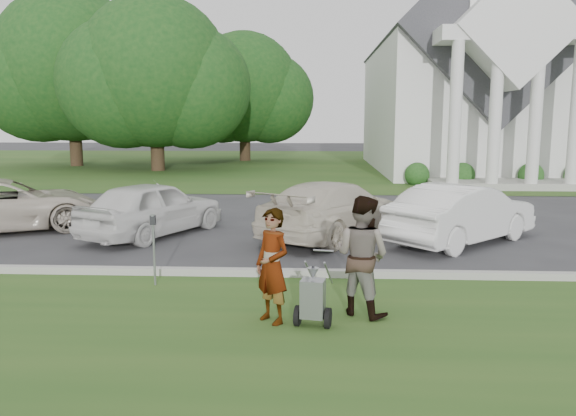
# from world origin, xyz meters

# --- Properties ---
(ground) EXTENTS (120.00, 120.00, 0.00)m
(ground) POSITION_xyz_m (0.00, 0.00, 0.00)
(ground) COLOR #333335
(ground) RESTS_ON ground
(grass_strip) EXTENTS (80.00, 7.00, 0.01)m
(grass_strip) POSITION_xyz_m (0.00, -3.00, 0.01)
(grass_strip) COLOR #29501B
(grass_strip) RESTS_ON ground
(church_lawn) EXTENTS (80.00, 30.00, 0.01)m
(church_lawn) POSITION_xyz_m (0.00, 27.00, 0.01)
(church_lawn) COLOR #29501B
(church_lawn) RESTS_ON ground
(curb) EXTENTS (80.00, 0.18, 0.15)m
(curb) POSITION_xyz_m (0.00, 0.55, 0.07)
(curb) COLOR #9E9E93
(curb) RESTS_ON ground
(church) EXTENTS (9.19, 19.00, 24.10)m
(church) POSITION_xyz_m (9.00, 23.11, 5.94)
(church) COLOR white
(church) RESTS_ON ground
(tree_left) EXTENTS (10.63, 8.40, 9.71)m
(tree_left) POSITION_xyz_m (-8.01, 21.99, 5.11)
(tree_left) COLOR #332316
(tree_left) RESTS_ON ground
(tree_far) EXTENTS (11.64, 9.20, 10.73)m
(tree_far) POSITION_xyz_m (-14.01, 24.99, 5.69)
(tree_far) COLOR #332316
(tree_far) RESTS_ON ground
(tree_back) EXTENTS (9.61, 7.60, 8.89)m
(tree_back) POSITION_xyz_m (-4.01, 29.99, 4.73)
(tree_back) COLOR #332316
(tree_back) RESTS_ON ground
(striping_cart) EXTENTS (0.59, 1.05, 0.93)m
(striping_cart) POSITION_xyz_m (0.90, -1.95, 0.40)
(striping_cart) COLOR black
(striping_cart) RESTS_ON ground
(person_left) EXTENTS (0.71, 0.70, 1.65)m
(person_left) POSITION_xyz_m (0.32, -1.81, 0.83)
(person_left) COLOR #999999
(person_left) RESTS_ON ground
(person_right) EXTENTS (1.10, 1.06, 1.79)m
(person_right) POSITION_xyz_m (1.62, -1.41, 0.89)
(person_right) COLOR #999999
(person_right) RESTS_ON ground
(parking_meter_near) EXTENTS (0.09, 0.08, 1.27)m
(parking_meter_near) POSITION_xyz_m (-1.88, -0.11, 0.80)
(parking_meter_near) COLOR gray
(parking_meter_near) RESTS_ON ground
(car_a) EXTENTS (5.43, 4.30, 1.37)m
(car_a) POSITION_xyz_m (-7.16, 4.58, 0.69)
(car_a) COLOR beige
(car_a) RESTS_ON ground
(car_b) EXTENTS (3.31, 4.43, 1.40)m
(car_b) POSITION_xyz_m (-3.14, 4.18, 0.70)
(car_b) COLOR silver
(car_b) RESTS_ON ground
(car_c) EXTENTS (4.28, 5.07, 1.39)m
(car_c) POSITION_xyz_m (1.40, 4.24, 0.70)
(car_c) COLOR beige
(car_c) RESTS_ON ground
(car_d) EXTENTS (4.14, 4.00, 1.41)m
(car_d) POSITION_xyz_m (4.40, 3.67, 0.70)
(car_d) COLOR white
(car_d) RESTS_ON ground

